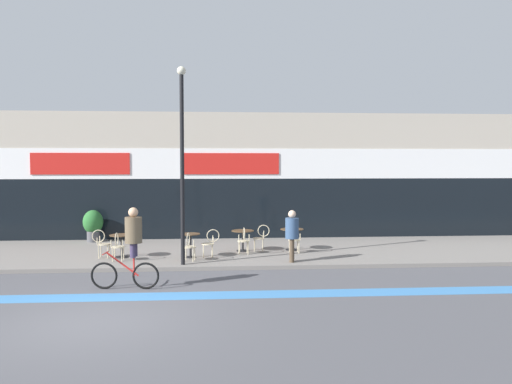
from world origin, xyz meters
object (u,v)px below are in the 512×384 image
object	(u,v)px
bistro_table_1	(190,241)
bistro_table_2	(243,236)
cafe_chair_1_side	(210,241)
planter_pot	(93,224)
cafe_chair_2_near	(244,239)
bistro_table_3	(292,235)
cafe_chair_2_side	(261,236)
cafe_chair_0_side	(102,242)
bistro_table_0	(122,241)
lamp_post	(182,153)
cafe_chair_0_near	(117,245)
cafe_chair_3_near	(295,238)
pedestrian_near_end	(292,231)
cyclist_0	(131,242)
cafe_chair_1_near	(189,245)

from	to	relation	value
bistro_table_1	bistro_table_2	world-z (taller)	bistro_table_1
cafe_chair_1_side	planter_pot	distance (m)	5.78
cafe_chair_2_near	planter_pot	distance (m)	6.46
bistro_table_3	cafe_chair_2_side	size ratio (longest dim) A/B	0.88
cafe_chair_0_side	planter_pot	world-z (taller)	planter_pot
bistro_table_0	cafe_chair_0_side	xyz separation A→B (m)	(-0.63, -0.00, -0.01)
bistro_table_0	planter_pot	bearing A→B (deg)	117.03
cafe_chair_2_near	bistro_table_3	bearing A→B (deg)	-71.43
bistro_table_1	lamp_post	xyz separation A→B (m)	(-0.16, -1.10, 2.79)
bistro_table_1	cafe_chair_1_side	world-z (taller)	cafe_chair_1_side
cafe_chair_0_near	cafe_chair_3_near	distance (m)	5.72
pedestrian_near_end	cafe_chair_0_near	bearing A→B (deg)	5.55
cafe_chair_0_near	pedestrian_near_end	xyz separation A→B (m)	(5.33, -0.47, 0.42)
bistro_table_3	cafe_chair_0_near	distance (m)	5.85
bistro_table_1	cyclist_0	xyz separation A→B (m)	(-1.25, -3.46, 0.51)
cafe_chair_2_side	cyclist_0	bearing A→B (deg)	58.15
cafe_chair_1_near	cafe_chair_1_side	distance (m)	0.90
bistro_table_2	cafe_chair_2_side	bearing A→B (deg)	-0.81
cafe_chair_1_near	cafe_chair_1_side	xyz separation A→B (m)	(0.64, 0.63, 0.00)
bistro_table_3	cafe_chair_2_side	distance (m)	1.09
planter_pot	lamp_post	size ratio (longest dim) A/B	0.21
planter_pot	cyclist_0	bearing A→B (deg)	-69.14
planter_pot	pedestrian_near_end	size ratio (longest dim) A/B	0.77
cafe_chair_3_near	planter_pot	bearing A→B (deg)	66.35
bistro_table_2	bistro_table_1	bearing A→B (deg)	-148.20
lamp_post	cyclist_0	size ratio (longest dim) A/B	2.86
cafe_chair_1_near	cafe_chair_3_near	world-z (taller)	same
bistro_table_1	bistro_table_3	world-z (taller)	bistro_table_1
cafe_chair_2_near	planter_pot	size ratio (longest dim) A/B	0.74
bistro_table_1	cafe_chair_3_near	size ratio (longest dim) A/B	0.86
bistro_table_2	cafe_chair_1_near	size ratio (longest dim) A/B	0.85
bistro_table_3	cafe_chair_0_side	size ratio (longest dim) A/B	0.88
bistro_table_2	planter_pot	size ratio (longest dim) A/B	0.63
bistro_table_1	lamp_post	world-z (taller)	lamp_post
bistro_table_2	cafe_chair_1_near	xyz separation A→B (m)	(-1.73, -1.69, 0.00)
bistro_table_2	cyclist_0	distance (m)	5.44
bistro_table_3	pedestrian_near_end	world-z (taller)	pedestrian_near_end
planter_pot	cafe_chair_0_side	bearing A→B (deg)	-71.95
cafe_chair_1_side	cyclist_0	distance (m)	3.98
lamp_post	cafe_chair_1_side	bearing A→B (deg)	54.48
cafe_chair_1_near	bistro_table_1	bearing A→B (deg)	7.01
cafe_chair_1_near	cafe_chair_0_near	bearing A→B (deg)	93.66
pedestrian_near_end	bistro_table_3	bearing A→B (deg)	-87.61
cafe_chair_0_side	cyclist_0	bearing A→B (deg)	-66.67
bistro_table_1	lamp_post	distance (m)	3.00
cafe_chair_2_near	lamp_post	distance (m)	3.72
cafe_chair_2_near	cafe_chair_2_side	distance (m)	0.87
cyclist_0	pedestrian_near_end	distance (m)	5.06
bistro_table_1	cyclist_0	world-z (taller)	cyclist_0
cafe_chair_1_near	lamp_post	distance (m)	2.85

